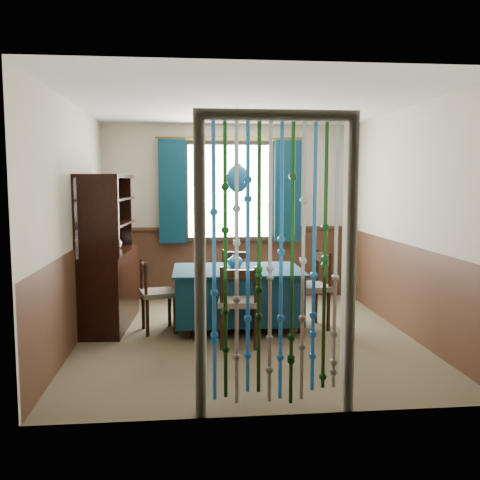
{
  "coord_description": "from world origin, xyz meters",
  "views": [
    {
      "loc": [
        -0.63,
        -5.67,
        1.68
      ],
      "look_at": [
        -0.03,
        0.31,
        1.03
      ],
      "focal_mm": 40.0,
      "sensor_mm": 36.0,
      "label": 1
    }
  ],
  "objects": [
    {
      "name": "wall_right",
      "position": [
        1.8,
        0.0,
        1.25
      ],
      "size": [
        0.0,
        4.0,
        4.0
      ],
      "primitive_type": "plane",
      "rotation": [
        1.57,
        0.0,
        -1.57
      ],
      "color": "#BCB29A",
      "rests_on": "ground"
    },
    {
      "name": "window",
      "position": [
        0.0,
        1.95,
        1.55
      ],
      "size": [
        1.32,
        0.12,
        1.42
      ],
      "primitive_type": "cube",
      "color": "black",
      "rests_on": "wall_back"
    },
    {
      "name": "dining_table",
      "position": [
        -0.05,
        0.32,
        0.41
      ],
      "size": [
        1.47,
        1.03,
        0.7
      ],
      "rotation": [
        0.0,
        0.0,
        -0.01
      ],
      "color": "#0B2738",
      "rests_on": "floor"
    },
    {
      "name": "wainscot_back",
      "position": [
        0.0,
        1.99,
        0.5
      ],
      "size": [
        3.6,
        0.0,
        3.6
      ],
      "primitive_type": "plane",
      "rotation": [
        1.57,
        0.0,
        0.0
      ],
      "color": "#432719",
      "rests_on": "ground"
    },
    {
      "name": "wall_left",
      "position": [
        -1.8,
        0.0,
        1.25
      ],
      "size": [
        0.0,
        4.0,
        4.0
      ],
      "primitive_type": "plane",
      "rotation": [
        1.57,
        0.0,
        1.57
      ],
      "color": "#BCB29A",
      "rests_on": "ground"
    },
    {
      "name": "ceiling",
      "position": [
        0.0,
        0.0,
        2.5
      ],
      "size": [
        4.0,
        4.0,
        0.0
      ],
      "primitive_type": "plane",
      "rotation": [
        3.14,
        0.0,
        0.0
      ],
      "color": "silver",
      "rests_on": "ground"
    },
    {
      "name": "chair_left",
      "position": [
        -0.98,
        0.29,
        0.44
      ],
      "size": [
        0.46,
        0.48,
        0.81
      ],
      "rotation": [
        0.0,
        0.0,
        -1.35
      ],
      "color": "black",
      "rests_on": "floor"
    },
    {
      "name": "chair_near",
      "position": [
        -0.1,
        -0.34,
        0.45
      ],
      "size": [
        0.46,
        0.44,
        0.85
      ],
      "rotation": [
        0.0,
        0.0,
        -0.11
      ],
      "color": "black",
      "rests_on": "floor"
    },
    {
      "name": "wainscot_right",
      "position": [
        1.79,
        0.0,
        0.5
      ],
      "size": [
        0.0,
        4.0,
        4.0
      ],
      "primitive_type": "plane",
      "rotation": [
        1.57,
        0.0,
        -1.57
      ],
      "color": "#432719",
      "rests_on": "ground"
    },
    {
      "name": "wall_back",
      "position": [
        0.0,
        2.0,
        1.25
      ],
      "size": [
        3.6,
        0.0,
        3.6
      ],
      "primitive_type": "plane",
      "rotation": [
        1.57,
        0.0,
        0.0
      ],
      "color": "#BCB29A",
      "rests_on": "ground"
    },
    {
      "name": "wainscot_front",
      "position": [
        0.0,
        -1.99,
        0.5
      ],
      "size": [
        3.6,
        0.0,
        3.6
      ],
      "primitive_type": "plane",
      "rotation": [
        -1.57,
        0.0,
        0.0
      ],
      "color": "#432719",
      "rests_on": "ground"
    },
    {
      "name": "floor",
      "position": [
        0.0,
        0.0,
        0.0
      ],
      "size": [
        4.0,
        4.0,
        0.0
      ],
      "primitive_type": "plane",
      "color": "brown",
      "rests_on": "ground"
    },
    {
      "name": "wainscot_left",
      "position": [
        -1.79,
        0.0,
        0.5
      ],
      "size": [
        0.0,
        4.0,
        4.0
      ],
      "primitive_type": "plane",
      "rotation": [
        1.57,
        0.0,
        1.57
      ],
      "color": "#432719",
      "rests_on": "ground"
    },
    {
      "name": "pendant_lamp",
      "position": [
        -0.05,
        0.32,
        1.72
      ],
      "size": [
        0.25,
        0.25,
        0.93
      ],
      "color": "olive",
      "rests_on": "ceiling"
    },
    {
      "name": "chair_right",
      "position": [
        0.79,
        0.28,
        0.47
      ],
      "size": [
        0.48,
        0.5,
        0.89
      ],
      "rotation": [
        0.0,
        0.0,
        1.73
      ],
      "color": "black",
      "rests_on": "floor"
    },
    {
      "name": "vase_sideboard",
      "position": [
        -1.49,
        0.84,
        0.98
      ],
      "size": [
        0.23,
        0.23,
        0.18
      ],
      "primitive_type": "imported",
      "rotation": [
        0.0,
        0.0,
        -0.42
      ],
      "color": "beige",
      "rests_on": "sideboard"
    },
    {
      "name": "chair_far",
      "position": [
        -0.03,
        0.99,
        0.44
      ],
      "size": [
        0.49,
        0.48,
        0.82
      ],
      "rotation": [
        0.0,
        0.0,
        2.87
      ],
      "color": "black",
      "rests_on": "floor"
    },
    {
      "name": "vase_table",
      "position": [
        -0.07,
        0.41,
        0.78
      ],
      "size": [
        0.16,
        0.16,
        0.17
      ],
      "primitive_type": "imported",
      "rotation": [
        0.0,
        0.0,
        -0.01
      ],
      "color": "#165898",
      "rests_on": "dining_table"
    },
    {
      "name": "wall_front",
      "position": [
        0.0,
        -2.0,
        1.25
      ],
      "size": [
        3.6,
        0.0,
        3.6
      ],
      "primitive_type": "plane",
      "rotation": [
        -1.57,
        0.0,
        0.0
      ],
      "color": "#BCB29A",
      "rests_on": "ground"
    },
    {
      "name": "sideboard",
      "position": [
        -1.55,
        0.62,
        0.61
      ],
      "size": [
        0.55,
        1.38,
        1.77
      ],
      "rotation": [
        0.0,
        0.0,
        -0.06
      ],
      "color": "black",
      "rests_on": "floor"
    },
    {
      "name": "bowl_shelf",
      "position": [
        -1.49,
        0.37,
        1.24
      ],
      "size": [
        0.23,
        0.23,
        0.06
      ],
      "primitive_type": "imported",
      "rotation": [
        0.0,
        0.0,
        0.02
      ],
      "color": "beige",
      "rests_on": "sideboard"
    },
    {
      "name": "doorway",
      "position": [
        0.0,
        -1.94,
        1.05
      ],
      "size": [
        1.16,
        0.12,
        2.18
      ],
      "primitive_type": null,
      "color": "silver",
      "rests_on": "ground"
    }
  ]
}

